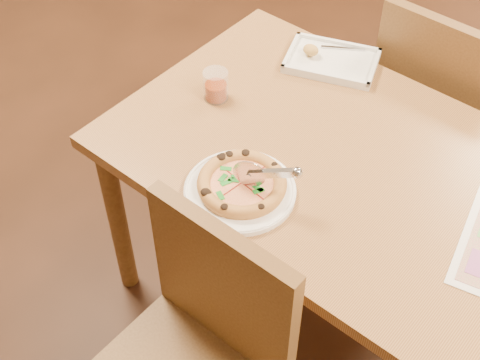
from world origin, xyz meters
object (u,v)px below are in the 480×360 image
Objects in this scene: chair_far at (440,95)px; glass_tumbler at (216,87)px; pizza_cutter at (264,174)px; plate at (240,191)px; pizza at (242,184)px; chair_near at (200,339)px; dining_table at (342,181)px; appetizer_tray at (330,61)px.

chair_far is 0.80m from glass_tumbler.
pizza_cutter is at bearing 84.22° from chair_far.
chair_far reaches higher than plate.
glass_tumbler reaches higher than pizza.
chair_far is 0.91m from plate.
pizza is (-0.14, -0.87, 0.18)m from chair_far.
plate is 0.10m from pizza_cutter.
chair_near is 1.00× the size of chair_far.
chair_far is 5.01× the size of glass_tumbler.
glass_tumbler is (-0.44, -0.63, 0.19)m from chair_far.
dining_table is 0.46m from glass_tumbler.
plate is at bearing 113.78° from chair_near.
dining_table is 4.44× the size of plate.
chair_near is 0.40m from pizza.
glass_tumbler is (-0.36, 0.22, -0.05)m from pizza_cutter.
pizza_cutter is (0.06, 0.02, 0.06)m from pizza.
chair_far is 2.00× the size of pizza.
glass_tumbler reaches higher than dining_table.
glass_tumbler is (-0.44, -0.03, 0.13)m from dining_table.
chair_near is 1.42× the size of appetizer_tray.
chair_near reaches higher than pizza.
dining_table is at bearing -49.54° from appetizer_tray.
chair_far is at bearing 80.63° from pizza.
chair_near reaches higher than plate.
dining_table is 2.77× the size of chair_far.
dining_table is at bearing 61.93° from pizza.
chair_near is (0.00, -0.60, -0.07)m from dining_table.
glass_tumbler reaches higher than appetizer_tray.
chair_far is at bearing 90.00° from chair_near.
glass_tumbler is at bearing 127.84° from chair_near.
chair_far is 1.42× the size of appetizer_tray.
dining_table is 0.33m from pizza.
chair_near is at bearing -66.22° from plate.
chair_near is at bearing -98.47° from pizza_cutter.
appetizer_tray is at bearing 102.75° from pizza.
pizza_cutter is 0.42m from glass_tumbler.
pizza is at bearing 176.02° from pizza_cutter.
pizza_cutter reaches higher than pizza.
plate is 3.12× the size of glass_tumbler.
dining_table is 5.54× the size of pizza.
glass_tumbler is at bearing 141.43° from pizza.
appetizer_tray is (-0.14, 0.61, 0.00)m from plate.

